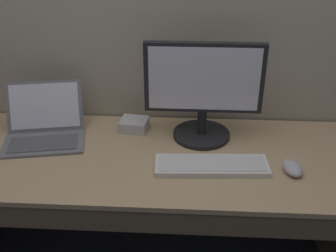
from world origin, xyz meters
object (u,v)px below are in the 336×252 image
external_monitor (203,90)px  wired_keyboard (212,166)px  laptop_space_gray (44,128)px  external_drive_box (134,125)px  computer_mouse (292,168)px

external_monitor → wired_keyboard: size_ratio=1.10×
laptop_space_gray → wired_keyboard: 0.77m
external_drive_box → computer_mouse: bearing=-25.1°
computer_mouse → external_drive_box: size_ratio=0.92×
external_monitor → wired_keyboard: bearing=-81.1°
external_monitor → wired_keyboard: external_monitor is taller
laptop_space_gray → wired_keyboard: size_ratio=0.86×
laptop_space_gray → computer_mouse: bearing=-11.3°
laptop_space_gray → external_drive_box: laptop_space_gray is taller
external_drive_box → external_monitor: bearing=-10.8°
external_monitor → external_drive_box: bearing=169.2°
external_monitor → laptop_space_gray: bearing=-176.6°
wired_keyboard → computer_mouse: 0.31m
wired_keyboard → laptop_space_gray: bearing=164.9°
laptop_space_gray → wired_keyboard: (0.74, -0.20, -0.04)m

